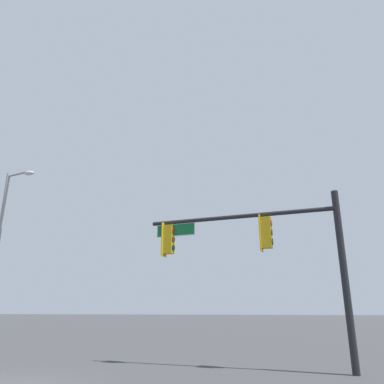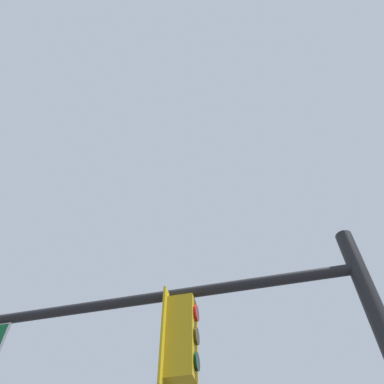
{
  "view_description": "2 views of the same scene",
  "coord_description": "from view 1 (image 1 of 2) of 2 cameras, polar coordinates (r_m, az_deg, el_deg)",
  "views": [
    {
      "loc": [
        -7.93,
        8.06,
        1.81
      ],
      "look_at": [
        -3.56,
        -5.43,
        6.34
      ],
      "focal_mm": 35.0,
      "sensor_mm": 36.0,
      "label": 1
    },
    {
      "loc": [
        -7.41,
        -0.71,
        2.0
      ],
      "look_at": [
        -6.48,
        -5.51,
        7.78
      ],
      "focal_mm": 35.0,
      "sensor_mm": 36.0,
      "label": 2
    }
  ],
  "objects": [
    {
      "name": "signal_pole_near",
      "position": [
        13.51,
        10.48,
        -8.02
      ],
      "size": [
        6.97,
        0.7,
        5.73
      ],
      "color": "black",
      "rests_on": "ground_plane"
    },
    {
      "name": "street_lamp",
      "position": [
        20.75,
        -27.2,
        -7.14
      ],
      "size": [
        1.93,
        0.49,
        8.68
      ],
      "color": "gray",
      "rests_on": "ground_plane"
    }
  ]
}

